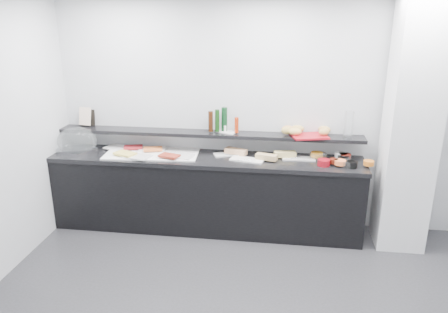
# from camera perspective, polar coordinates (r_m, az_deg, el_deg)

# --- Properties ---
(back_wall) EXTENTS (5.00, 0.02, 2.70)m
(back_wall) POSITION_cam_1_polar(r_m,az_deg,el_deg) (5.14, 5.86, 5.42)
(back_wall) COLOR silver
(back_wall) RESTS_ON ground
(column) EXTENTS (0.50, 0.50, 2.70)m
(column) POSITION_cam_1_polar(r_m,az_deg,el_deg) (4.98, 23.23, 3.56)
(column) COLOR white
(column) RESTS_ON ground
(buffet_cabinet) EXTENTS (3.60, 0.60, 0.85)m
(buffet_cabinet) POSITION_cam_1_polar(r_m,az_deg,el_deg) (5.22, -2.35, -5.01)
(buffet_cabinet) COLOR black
(buffet_cabinet) RESTS_ON ground
(counter_top) EXTENTS (3.62, 0.62, 0.05)m
(counter_top) POSITION_cam_1_polar(r_m,az_deg,el_deg) (5.06, -2.41, -0.33)
(counter_top) COLOR black
(counter_top) RESTS_ON buffet_cabinet
(wall_shelf) EXTENTS (3.60, 0.25, 0.04)m
(wall_shelf) POSITION_cam_1_polar(r_m,az_deg,el_deg) (5.15, -2.10, 2.99)
(wall_shelf) COLOR black
(wall_shelf) RESTS_ON back_wall
(cloche_base) EXTENTS (0.55, 0.47, 0.04)m
(cloche_base) POSITION_cam_1_polar(r_m,az_deg,el_deg) (5.54, -18.90, 0.85)
(cloche_base) COLOR #B6B7BE
(cloche_base) RESTS_ON counter_top
(cloche_dome) EXTENTS (0.54, 0.44, 0.34)m
(cloche_dome) POSITION_cam_1_polar(r_m,az_deg,el_deg) (5.51, -18.62, 1.92)
(cloche_dome) COLOR white
(cloche_dome) RESTS_ON cloche_base
(linen_runner) EXTENTS (1.12, 0.59, 0.01)m
(linen_runner) POSITION_cam_1_polar(r_m,az_deg,el_deg) (5.21, -9.38, 0.39)
(linen_runner) COLOR white
(linen_runner) RESTS_ON counter_top
(platter_meat_a) EXTENTS (0.36, 0.29, 0.01)m
(platter_meat_a) POSITION_cam_1_polar(r_m,az_deg,el_deg) (5.47, -13.56, 1.16)
(platter_meat_a) COLOR white
(platter_meat_a) RESTS_ON linen_runner
(food_meat_a) EXTENTS (0.25, 0.19, 0.02)m
(food_meat_a) POSITION_cam_1_polar(r_m,az_deg,el_deg) (5.39, -11.77, 1.22)
(food_meat_a) COLOR maroon
(food_meat_a) RESTS_ON platter_meat_a
(platter_salmon) EXTENTS (0.33, 0.25, 0.01)m
(platter_salmon) POSITION_cam_1_polar(r_m,az_deg,el_deg) (5.34, -9.31, 1.02)
(platter_salmon) COLOR white
(platter_salmon) RESTS_ON linen_runner
(food_salmon) EXTENTS (0.25, 0.20, 0.02)m
(food_salmon) POSITION_cam_1_polar(r_m,az_deg,el_deg) (5.27, -9.26, 0.99)
(food_salmon) COLOR orange
(food_salmon) RESTS_ON platter_salmon
(platter_cheese) EXTENTS (0.34, 0.26, 0.01)m
(platter_cheese) POSITION_cam_1_polar(r_m,az_deg,el_deg) (5.09, -11.31, 0.01)
(platter_cheese) COLOR silver
(platter_cheese) RESTS_ON linen_runner
(food_cheese) EXTENTS (0.29, 0.24, 0.02)m
(food_cheese) POSITION_cam_1_polar(r_m,az_deg,el_deg) (5.16, -12.81, 0.38)
(food_cheese) COLOR #E5CD59
(food_cheese) RESTS_ON platter_cheese
(platter_meat_b) EXTENTS (0.33, 0.25, 0.01)m
(platter_meat_b) POSITION_cam_1_polar(r_m,az_deg,el_deg) (5.04, -5.82, 0.08)
(platter_meat_b) COLOR silver
(platter_meat_b) RESTS_ON linen_runner
(food_meat_b) EXTENTS (0.25, 0.20, 0.02)m
(food_meat_b) POSITION_cam_1_polar(r_m,az_deg,el_deg) (5.00, -7.16, 0.10)
(food_meat_b) COLOR maroon
(food_meat_b) RESTS_ON platter_meat_b
(sandwich_plate_left) EXTENTS (0.38, 0.27, 0.01)m
(sandwich_plate_left) POSITION_cam_1_polar(r_m,az_deg,el_deg) (5.12, 0.64, 0.31)
(sandwich_plate_left) COLOR silver
(sandwich_plate_left) RESTS_ON counter_top
(sandwich_food_left) EXTENTS (0.28, 0.19, 0.06)m
(sandwich_food_left) POSITION_cam_1_polar(r_m,az_deg,el_deg) (5.10, 1.57, 0.69)
(sandwich_food_left) COLOR tan
(sandwich_food_left) RESTS_ON sandwich_plate_left
(tongs_left) EXTENTS (0.16, 0.02, 0.01)m
(tongs_left) POSITION_cam_1_polar(r_m,az_deg,el_deg) (5.06, 1.02, 0.22)
(tongs_left) COLOR #AAACB1
(tongs_left) RESTS_ON sandwich_plate_left
(sandwich_plate_mid) EXTENTS (0.40, 0.24, 0.01)m
(sandwich_plate_mid) POSITION_cam_1_polar(r_m,az_deg,el_deg) (4.93, 3.03, -0.42)
(sandwich_plate_mid) COLOR white
(sandwich_plate_mid) RESTS_ON counter_top
(sandwich_food_mid) EXTENTS (0.26, 0.16, 0.06)m
(sandwich_food_mid) POSITION_cam_1_polar(r_m,az_deg,el_deg) (4.93, 5.57, -0.05)
(sandwich_food_mid) COLOR tan
(sandwich_food_mid) RESTS_ON sandwich_plate_mid
(tongs_mid) EXTENTS (0.16, 0.02, 0.01)m
(tongs_mid) POSITION_cam_1_polar(r_m,az_deg,el_deg) (4.88, 2.77, -0.50)
(tongs_mid) COLOR silver
(tongs_mid) RESTS_ON sandwich_plate_mid
(sandwich_plate_right) EXTENTS (0.37, 0.17, 0.01)m
(sandwich_plate_right) POSITION_cam_1_polar(r_m,az_deg,el_deg) (5.04, 9.72, -0.25)
(sandwich_plate_right) COLOR silver
(sandwich_plate_right) RESTS_ON counter_top
(sandwich_food_right) EXTENTS (0.26, 0.14, 0.06)m
(sandwich_food_right) POSITION_cam_1_polar(r_m,az_deg,el_deg) (5.05, 7.96, 0.31)
(sandwich_food_right) COLOR #D3BD6F
(sandwich_food_right) RESTS_ON sandwich_plate_right
(tongs_right) EXTENTS (0.15, 0.08, 0.01)m
(tongs_right) POSITION_cam_1_polar(r_m,az_deg,el_deg) (5.02, 9.09, -0.17)
(tongs_right) COLOR #B7B8BE
(tongs_right) RESTS_ON sandwich_plate_right
(bowl_glass_fruit) EXTENTS (0.22, 0.22, 0.07)m
(bowl_glass_fruit) POSITION_cam_1_polar(r_m,az_deg,el_deg) (5.07, 12.20, 0.04)
(bowl_glass_fruit) COLOR white
(bowl_glass_fruit) RESTS_ON counter_top
(fill_glass_fruit) EXTENTS (0.18, 0.18, 0.05)m
(fill_glass_fruit) POSITION_cam_1_polar(r_m,az_deg,el_deg) (5.09, 12.04, 0.26)
(fill_glass_fruit) COLOR orange
(fill_glass_fruit) RESTS_ON bowl_glass_fruit
(bowl_black_jam) EXTENTS (0.13, 0.13, 0.07)m
(bowl_black_jam) POSITION_cam_1_polar(r_m,az_deg,el_deg) (5.09, 15.33, -0.16)
(bowl_black_jam) COLOR black
(bowl_black_jam) RESTS_ON counter_top
(fill_black_jam) EXTENTS (0.17, 0.17, 0.05)m
(fill_black_jam) POSITION_cam_1_polar(r_m,az_deg,el_deg) (5.11, 15.53, 0.04)
(fill_black_jam) COLOR #5B140D
(fill_black_jam) RESTS_ON bowl_black_jam
(bowl_glass_cream) EXTENTS (0.20, 0.20, 0.07)m
(bowl_glass_cream) POSITION_cam_1_polar(r_m,az_deg,el_deg) (5.12, 15.29, -0.04)
(bowl_glass_cream) COLOR white
(bowl_glass_cream) RESTS_ON counter_top
(fill_glass_cream) EXTENTS (0.18, 0.18, 0.05)m
(fill_glass_cream) POSITION_cam_1_polar(r_m,az_deg,el_deg) (5.13, 15.06, 0.16)
(fill_glass_cream) COLOR white
(fill_glass_cream) RESTS_ON bowl_glass_cream
(bowl_red_jam) EXTENTS (0.15, 0.15, 0.07)m
(bowl_red_jam) POSITION_cam_1_polar(r_m,az_deg,el_deg) (4.87, 12.90, -0.78)
(bowl_red_jam) COLOR maroon
(bowl_red_jam) RESTS_ON counter_top
(fill_red_jam) EXTENTS (0.11, 0.11, 0.05)m
(fill_red_jam) POSITION_cam_1_polar(r_m,az_deg,el_deg) (4.91, 14.16, -0.59)
(fill_red_jam) COLOR #50160B
(fill_red_jam) RESTS_ON bowl_red_jam
(bowl_glass_salmon) EXTENTS (0.18, 0.18, 0.07)m
(bowl_glass_salmon) POSITION_cam_1_polar(r_m,az_deg,el_deg) (4.90, 15.82, -0.93)
(bowl_glass_salmon) COLOR silver
(bowl_glass_salmon) RESTS_ON counter_top
(fill_glass_salmon) EXTENTS (0.15, 0.15, 0.05)m
(fill_glass_salmon) POSITION_cam_1_polar(r_m,az_deg,el_deg) (4.89, 14.93, -0.74)
(fill_glass_salmon) COLOR #FF793E
(fill_glass_salmon) RESTS_ON bowl_glass_salmon
(bowl_black_fruit) EXTENTS (0.16, 0.16, 0.07)m
(bowl_black_fruit) POSITION_cam_1_polar(r_m,az_deg,el_deg) (4.89, 16.31, -0.99)
(bowl_black_fruit) COLOR black
(bowl_black_fruit) RESTS_ON counter_top
(fill_black_fruit) EXTENTS (0.14, 0.14, 0.05)m
(fill_black_fruit) POSITION_cam_1_polar(r_m,az_deg,el_deg) (4.96, 18.38, -0.80)
(fill_black_fruit) COLOR orange
(fill_black_fruit) RESTS_ON bowl_black_fruit
(framed_print) EXTENTS (0.19, 0.07, 0.26)m
(framed_print) POSITION_cam_1_polar(r_m,az_deg,el_deg) (5.68, -17.42, 5.20)
(framed_print) COLOR black
(framed_print) RESTS_ON wall_shelf
(print_art) EXTENTS (0.17, 0.08, 0.22)m
(print_art) POSITION_cam_1_polar(r_m,az_deg,el_deg) (5.62, -17.70, 5.03)
(print_art) COLOR beige
(print_art) RESTS_ON framed_print
(condiment_tray) EXTENTS (0.27, 0.23, 0.01)m
(condiment_tray) POSITION_cam_1_polar(r_m,az_deg,el_deg) (5.13, 0.40, 3.25)
(condiment_tray) COLOR white
(condiment_tray) RESTS_ON wall_shelf
(bottle_green_a) EXTENTS (0.05, 0.05, 0.26)m
(bottle_green_a) POSITION_cam_1_polar(r_m,az_deg,el_deg) (5.09, -0.89, 4.70)
(bottle_green_a) COLOR #10360E
(bottle_green_a) RESTS_ON condiment_tray
(bottle_brown) EXTENTS (0.07, 0.07, 0.24)m
(bottle_brown) POSITION_cam_1_polar(r_m,az_deg,el_deg) (5.10, -1.76, 4.60)
(bottle_brown) COLOR #331709
(bottle_brown) RESTS_ON condiment_tray
(bottle_green_b) EXTENTS (0.08, 0.08, 0.28)m
(bottle_green_b) POSITION_cam_1_polar(r_m,az_deg,el_deg) (5.12, 0.05, 4.91)
(bottle_green_b) COLOR #0E3619
(bottle_green_b) RESTS_ON condiment_tray
(bottle_hot) EXTENTS (0.05, 0.05, 0.18)m
(bottle_hot) POSITION_cam_1_polar(r_m,az_deg,el_deg) (5.05, 1.65, 4.12)
(bottle_hot) COLOR #B62C0D
(bottle_hot) RESTS_ON condiment_tray
(shaker_salt) EXTENTS (0.04, 0.04, 0.07)m
(shaker_salt) POSITION_cam_1_polar(r_m,az_deg,el_deg) (5.10, 0.15, 3.64)
(shaker_salt) COLOR white
(shaker_salt) RESTS_ON condiment_tray
(shaker_pepper) EXTENTS (0.03, 0.03, 0.07)m
(shaker_pepper) POSITION_cam_1_polar(r_m,az_deg,el_deg) (5.06, 1.57, 3.51)
(shaker_pepper) COLOR white
(shaker_pepper) RESTS_ON condiment_tray
(bread_tray) EXTENTS (0.45, 0.37, 0.02)m
(bread_tray) POSITION_cam_1_polar(r_m,az_deg,el_deg) (5.03, 11.09, 2.64)
(bread_tray) COLOR #AA121E
(bread_tray) RESTS_ON wall_shelf
(bread_roll_nw) EXTENTS (0.17, 0.14, 0.08)m
(bread_roll_nw) POSITION_cam_1_polar(r_m,az_deg,el_deg) (5.10, 8.30, 3.59)
(bread_roll_nw) COLOR #B57B45
(bread_roll_nw) RESTS_ON bread_tray
(bread_roll_n) EXTENTS (0.16, 0.12, 0.08)m
(bread_roll_n) POSITION_cam_1_polar(r_m,az_deg,el_deg) (5.12, 9.60, 3.60)
(bread_roll_n) COLOR tan
(bread_roll_n) RESTS_ON bread_tray
(bread_roll_ne) EXTENTS (0.17, 0.15, 0.08)m
(bread_roll_ne) POSITION_cam_1_polar(r_m,az_deg,el_deg) (5.14, 12.98, 3.45)
(bread_roll_ne) COLOR tan
(bread_roll_ne) RESTS_ON bread_tray
(bread_roll_sw) EXTENTS (0.12, 0.08, 0.08)m
(bread_roll_sw) POSITION_cam_1_polar(r_m,az_deg,el_deg) (5.02, 8.17, 3.36)
(bread_roll_sw) COLOR #B69645
(bread_roll_sw) RESTS_ON bread_tray
(bread_roll_s) EXTENTS (0.15, 0.10, 0.08)m
(bread_roll_s) POSITION_cam_1_polar(r_m,az_deg,el_deg) (4.99, 9.27, 3.23)
(bread_roll_s) COLOR tan
(bread_roll_s) RESTS_ON bread_tray
(bread_roll_se) EXTENTS (0.14, 0.10, 0.08)m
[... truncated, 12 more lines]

